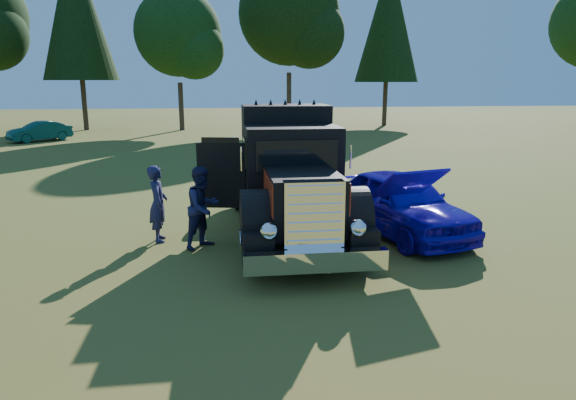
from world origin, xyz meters
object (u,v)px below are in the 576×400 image
(diamond_t_truck, at_px, (290,182))
(spectator_near, at_px, (158,204))
(spectator_far, at_px, (203,207))
(hotrod_coupe, at_px, (400,203))
(distant_teal_car, at_px, (40,131))

(diamond_t_truck, distance_m, spectator_near, 3.02)
(spectator_far, bearing_deg, hotrod_coupe, -38.05)
(distant_teal_car, bearing_deg, spectator_near, -16.86)
(diamond_t_truck, bearing_deg, hotrod_coupe, -2.92)
(spectator_far, bearing_deg, distant_teal_car, 71.53)
(hotrod_coupe, height_order, spectator_near, hotrod_coupe)
(diamond_t_truck, relative_size, spectator_far, 3.99)
(diamond_t_truck, distance_m, hotrod_coupe, 2.68)
(diamond_t_truck, distance_m, spectator_far, 2.10)
(hotrod_coupe, relative_size, spectator_near, 2.68)
(spectator_near, bearing_deg, distant_teal_car, 18.54)
(diamond_t_truck, xyz_separation_m, hotrod_coupe, (2.62, -0.13, -0.53))
(hotrod_coupe, distance_m, distant_teal_car, 25.89)
(spectator_near, distance_m, distant_teal_car, 23.01)
(hotrod_coupe, distance_m, spectator_far, 4.62)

